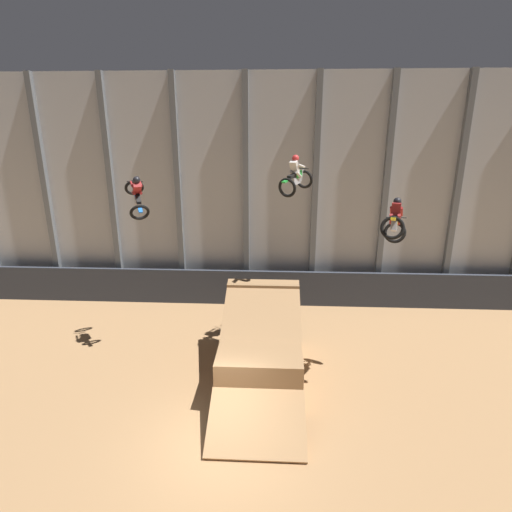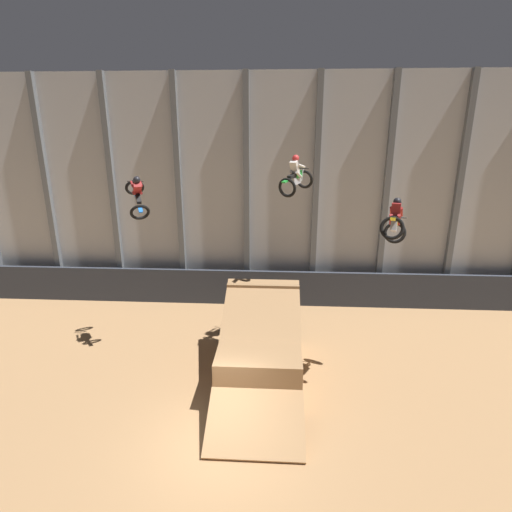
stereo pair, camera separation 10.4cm
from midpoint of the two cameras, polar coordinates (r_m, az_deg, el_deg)
name	(u,v)px [view 2 (the right image)]	position (r m, az deg, el deg)	size (l,w,h in m)	color
ground_plane	(219,442)	(12.67, -5.09, -24.99)	(60.00, 60.00, 0.00)	#9E754C
arena_back_wall	(247,193)	(20.06, -1.15, 8.95)	(32.00, 0.40, 11.24)	#ADB2B7
lower_barrier	(246,287)	(20.52, -1.24, -4.51)	(31.36, 0.20, 1.81)	#2D333D
dirt_ramp	(261,348)	(14.93, 0.91, -12.97)	(2.84, 6.45, 2.98)	#966F48
rider_bike_left_air	(137,195)	(15.81, -16.43, 8.32)	(1.38, 1.82, 1.70)	black
rider_bike_center_air	(296,177)	(15.44, 5.90, 11.10)	(1.43, 1.78, 1.54)	black
rider_bike_right_air	(394,223)	(13.62, 19.37, 4.42)	(1.26, 1.81, 1.64)	black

